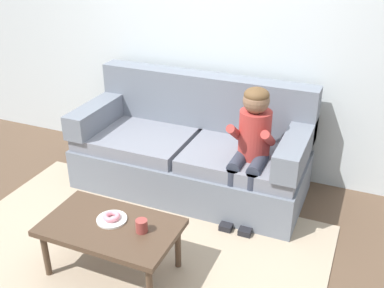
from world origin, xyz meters
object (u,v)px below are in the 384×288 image
donut (112,216)px  person_child (252,141)px  mug (142,226)px  toy_controller (109,225)px  couch (193,151)px  coffee_table (111,230)px

donut → person_child: bearing=56.8°
mug → toy_controller: (-0.55, 0.40, -0.42)m
couch → person_child: person_child is taller
donut → toy_controller: donut is taller
donut → couch: bearing=86.6°
couch → mug: 1.29m
coffee_table → donut: size_ratio=7.72×
couch → toy_controller: couch is taller
donut → mug: 0.25m
coffee_table → toy_controller: size_ratio=4.10×
person_child → toy_controller: size_ratio=4.87×
couch → toy_controller: size_ratio=9.11×
coffee_table → person_child: size_ratio=0.84×
couch → donut: bearing=-93.4°
couch → person_child: 0.71m
person_child → mug: (-0.43, -1.06, -0.22)m
mug → person_child: bearing=68.1°
donut → mug: bearing=-6.5°
couch → person_child: size_ratio=1.87×
toy_controller → couch: bearing=47.9°
couch → donut: (-0.07, -1.25, 0.08)m
couch → mug: size_ratio=22.87×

